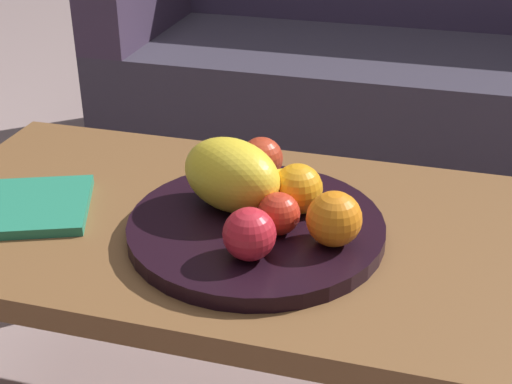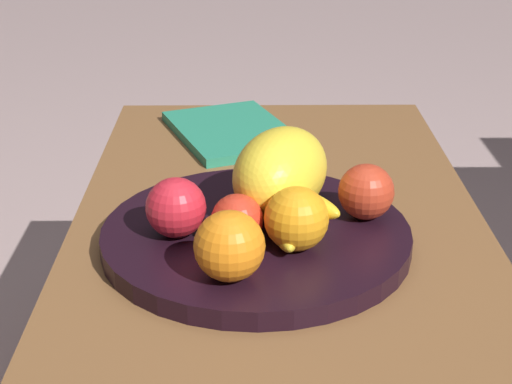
% 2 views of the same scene
% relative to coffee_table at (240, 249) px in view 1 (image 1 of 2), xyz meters
% --- Properties ---
extents(coffee_table, '(1.07, 0.56, 0.44)m').
position_rel_coffee_table_xyz_m(coffee_table, '(0.00, 0.00, 0.00)').
color(coffee_table, brown).
rests_on(coffee_table, ground_plane).
extents(couch, '(1.70, 0.70, 0.90)m').
position_rel_coffee_table_xyz_m(couch, '(0.12, 1.22, -0.08)').
color(couch, '#3A3443').
rests_on(couch, ground_plane).
extents(fruit_bowl, '(0.39, 0.39, 0.03)m').
position_rel_coffee_table_xyz_m(fruit_bowl, '(0.04, -0.03, 0.06)').
color(fruit_bowl, black).
rests_on(fruit_bowl, coffee_table).
extents(melon_large_front, '(0.20, 0.17, 0.11)m').
position_rel_coffee_table_xyz_m(melon_large_front, '(-0.01, 0.00, 0.13)').
color(melon_large_front, yellow).
rests_on(melon_large_front, fruit_bowl).
extents(orange_front, '(0.08, 0.08, 0.08)m').
position_rel_coffee_table_xyz_m(orange_front, '(0.09, 0.02, 0.12)').
color(orange_front, orange).
rests_on(orange_front, fruit_bowl).
extents(orange_left, '(0.08, 0.08, 0.08)m').
position_rel_coffee_table_xyz_m(orange_left, '(0.16, -0.06, 0.12)').
color(orange_left, orange).
rests_on(orange_left, fruit_bowl).
extents(apple_front, '(0.07, 0.07, 0.07)m').
position_rel_coffee_table_xyz_m(apple_front, '(0.01, 0.11, 0.11)').
color(apple_front, '#BF3820').
rests_on(apple_front, fruit_bowl).
extents(apple_left, '(0.08, 0.08, 0.08)m').
position_rel_coffee_table_xyz_m(apple_left, '(0.05, -0.13, 0.11)').
color(apple_left, red).
rests_on(apple_left, fruit_bowl).
extents(apple_right, '(0.06, 0.06, 0.06)m').
position_rel_coffee_table_xyz_m(apple_right, '(0.08, -0.06, 0.11)').
color(apple_right, red).
rests_on(apple_right, fruit_bowl).
extents(banana_bunch, '(0.17, 0.13, 0.06)m').
position_rel_coffee_table_xyz_m(banana_bunch, '(0.04, 0.01, 0.10)').
color(banana_bunch, yellow).
rests_on(banana_bunch, fruit_bowl).
extents(magazine, '(0.30, 0.26, 0.02)m').
position_rel_coffee_table_xyz_m(magazine, '(-0.37, -0.07, 0.06)').
color(magazine, '#298867').
rests_on(magazine, coffee_table).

